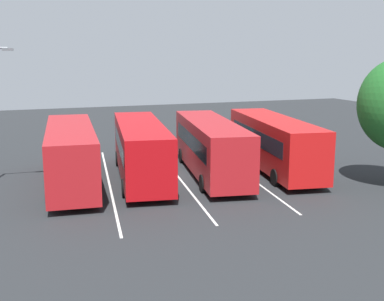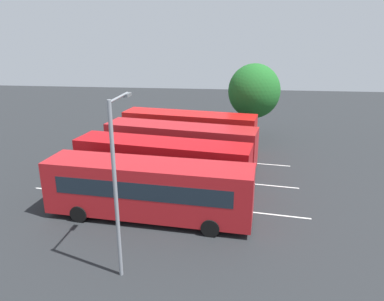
# 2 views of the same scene
# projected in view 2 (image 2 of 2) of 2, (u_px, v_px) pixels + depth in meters

# --- Properties ---
(ground_plane) EXTENTS (79.39, 79.39, 0.00)m
(ground_plane) POSITION_uv_depth(u_px,v_px,m) (172.00, 176.00, 25.91)
(ground_plane) COLOR #232628
(bus_far_left) EXTENTS (11.45, 4.22, 3.21)m
(bus_far_left) POSITION_uv_depth(u_px,v_px,m) (189.00, 130.00, 31.04)
(bus_far_left) COLOR red
(bus_far_left) RESTS_ON ground
(bus_center_left) EXTENTS (11.45, 4.33, 3.21)m
(bus_center_left) POSITION_uv_depth(u_px,v_px,m) (180.00, 144.00, 27.16)
(bus_center_left) COLOR #AD191E
(bus_center_left) RESTS_ON ground
(bus_center_right) EXTENTS (11.44, 4.15, 3.21)m
(bus_center_right) POSITION_uv_depth(u_px,v_px,m) (162.00, 163.00, 23.37)
(bus_center_right) COLOR #B70C11
(bus_center_right) RESTS_ON ground
(bus_far_right) EXTENTS (11.39, 3.50, 3.21)m
(bus_far_right) POSITION_uv_depth(u_px,v_px,m) (148.00, 189.00, 19.68)
(bus_far_right) COLOR #AD191E
(bus_far_right) RESTS_ON ground
(pedestrian) EXTENTS (0.45, 0.45, 1.83)m
(pedestrian) POSITION_uv_depth(u_px,v_px,m) (90.00, 142.00, 30.11)
(pedestrian) COLOR #232833
(pedestrian) RESTS_ON ground
(street_lamp) EXTENTS (0.26, 2.46, 7.49)m
(street_lamp) POSITION_uv_depth(u_px,v_px,m) (117.00, 178.00, 14.43)
(street_lamp) COLOR gray
(street_lamp) RESTS_ON ground
(depot_tree) EXTENTS (4.78, 4.30, 6.96)m
(depot_tree) POSITION_uv_depth(u_px,v_px,m) (254.00, 91.00, 33.80)
(depot_tree) COLOR #4C3823
(depot_tree) RESTS_ON ground
(lane_stripe_outer_left) EXTENTS (17.18, 2.34, 0.01)m
(lane_stripe_outer_left) POSITION_uv_depth(u_px,v_px,m) (181.00, 157.00, 29.76)
(lane_stripe_outer_left) COLOR silver
(lane_stripe_outer_left) RESTS_ON ground
(lane_stripe_inner_left) EXTENTS (17.18, 2.34, 0.01)m
(lane_stripe_inner_left) POSITION_uv_depth(u_px,v_px,m) (172.00, 176.00, 25.91)
(lane_stripe_inner_left) COLOR silver
(lane_stripe_inner_left) RESTS_ON ground
(lane_stripe_inner_right) EXTENTS (17.18, 2.34, 0.01)m
(lane_stripe_inner_right) POSITION_uv_depth(u_px,v_px,m) (161.00, 202.00, 22.06)
(lane_stripe_inner_right) COLOR silver
(lane_stripe_inner_right) RESTS_ON ground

